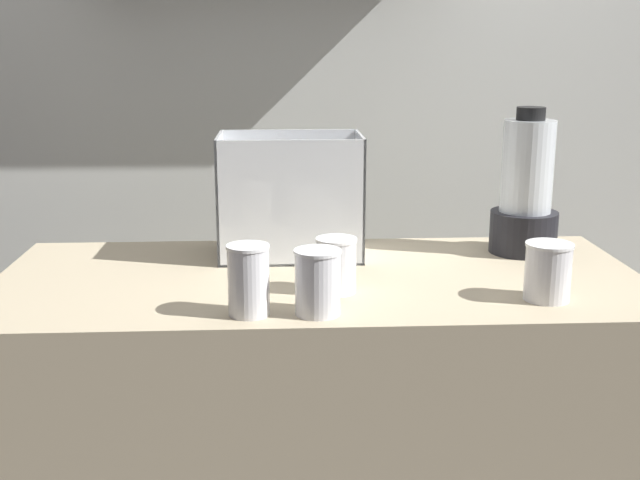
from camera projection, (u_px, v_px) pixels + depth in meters
name	position (u px, v px, depth m)	size (l,w,h in m)	color
counter	(320.00, 462.00, 1.82)	(1.40, 0.64, 0.90)	tan
back_wall_unit	(305.00, 85.00, 2.36)	(2.60, 0.24, 2.50)	silver
carrot_display_bin	(292.00, 218.00, 1.86)	(0.33, 0.21, 0.29)	white
blender_pitcher	(526.00, 195.00, 1.87)	(0.16, 0.16, 0.35)	black
juice_cup_pomegranate_far_left	(249.00, 283.00, 1.45)	(0.08, 0.08, 0.13)	white
juice_cup_carrot_left	(318.00, 286.00, 1.46)	(0.09, 0.09, 0.12)	white
juice_cup_beet_middle	(336.00, 267.00, 1.59)	(0.08, 0.08, 0.11)	white
juice_cup_mango_right	(548.00, 276.00, 1.54)	(0.09, 0.09, 0.11)	white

